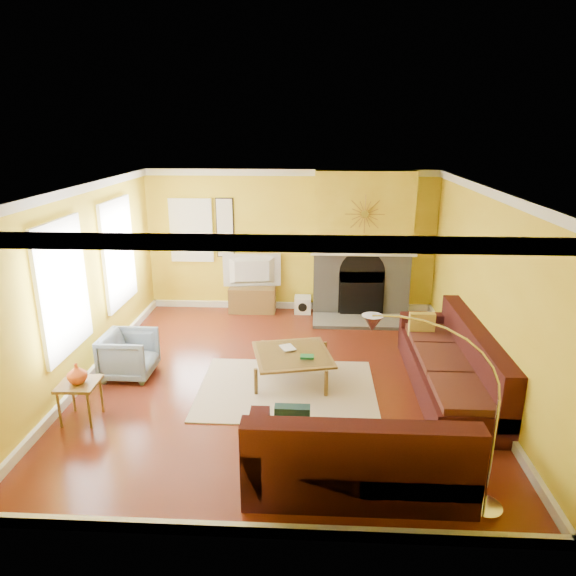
# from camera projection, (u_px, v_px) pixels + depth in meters

# --- Properties ---
(floor) EXTENTS (5.50, 6.00, 0.02)m
(floor) POSITION_uv_depth(u_px,v_px,m) (280.00, 379.00, 7.36)
(floor) COLOR maroon
(floor) RESTS_ON ground
(ceiling) EXTENTS (5.50, 6.00, 0.02)m
(ceiling) POSITION_uv_depth(u_px,v_px,m) (279.00, 187.00, 6.54)
(ceiling) COLOR white
(ceiling) RESTS_ON ground
(wall_back) EXTENTS (5.50, 0.02, 2.70)m
(wall_back) POSITION_uv_depth(u_px,v_px,m) (291.00, 241.00, 9.81)
(wall_back) COLOR yellow
(wall_back) RESTS_ON ground
(wall_front) EXTENTS (5.50, 0.02, 2.70)m
(wall_front) POSITION_uv_depth(u_px,v_px,m) (254.00, 403.00, 4.08)
(wall_front) COLOR yellow
(wall_front) RESTS_ON ground
(wall_left) EXTENTS (0.02, 6.00, 2.70)m
(wall_left) POSITION_uv_depth(u_px,v_px,m) (81.00, 285.00, 7.09)
(wall_left) COLOR yellow
(wall_left) RESTS_ON ground
(wall_right) EXTENTS (0.02, 6.00, 2.70)m
(wall_right) POSITION_uv_depth(u_px,v_px,m) (487.00, 292.00, 6.81)
(wall_right) COLOR yellow
(wall_right) RESTS_ON ground
(baseboard) EXTENTS (5.50, 6.00, 0.12)m
(baseboard) POSITION_uv_depth(u_px,v_px,m) (280.00, 374.00, 7.34)
(baseboard) COLOR white
(baseboard) RESTS_ON floor
(crown_molding) EXTENTS (5.50, 6.00, 0.12)m
(crown_molding) POSITION_uv_depth(u_px,v_px,m) (279.00, 193.00, 6.56)
(crown_molding) COLOR white
(crown_molding) RESTS_ON ceiling
(window_left_near) EXTENTS (0.06, 1.22, 1.72)m
(window_left_near) POSITION_uv_depth(u_px,v_px,m) (117.00, 253.00, 8.28)
(window_left_near) COLOR white
(window_left_near) RESTS_ON wall_left
(window_left_far) EXTENTS (0.06, 1.22, 1.72)m
(window_left_far) POSITION_uv_depth(u_px,v_px,m) (62.00, 288.00, 6.47)
(window_left_far) COLOR white
(window_left_far) RESTS_ON wall_left
(window_back) EXTENTS (0.82, 0.06, 1.22)m
(window_back) POSITION_uv_depth(u_px,v_px,m) (191.00, 230.00, 9.80)
(window_back) COLOR white
(window_back) RESTS_ON wall_back
(wall_art) EXTENTS (0.34, 0.04, 1.14)m
(wall_art) POSITION_uv_depth(u_px,v_px,m) (225.00, 228.00, 9.76)
(wall_art) COLOR white
(wall_art) RESTS_ON wall_back
(fireplace) EXTENTS (1.80, 0.40, 2.70)m
(fireplace) POSITION_uv_depth(u_px,v_px,m) (362.00, 244.00, 9.54)
(fireplace) COLOR gray
(fireplace) RESTS_ON floor
(mantel) EXTENTS (1.92, 0.22, 0.08)m
(mantel) POSITION_uv_depth(u_px,v_px,m) (363.00, 253.00, 9.35)
(mantel) COLOR white
(mantel) RESTS_ON fireplace
(hearth) EXTENTS (1.80, 0.70, 0.06)m
(hearth) POSITION_uv_depth(u_px,v_px,m) (362.00, 321.00, 9.42)
(hearth) COLOR gray
(hearth) RESTS_ON floor
(sunburst) EXTENTS (0.70, 0.04, 0.70)m
(sunburst) POSITION_uv_depth(u_px,v_px,m) (365.00, 214.00, 9.14)
(sunburst) COLOR olive
(sunburst) RESTS_ON fireplace
(rug) EXTENTS (2.40, 1.80, 0.02)m
(rug) POSITION_uv_depth(u_px,v_px,m) (287.00, 389.00, 7.03)
(rug) COLOR beige
(rug) RESTS_ON floor
(sectional_sofa) EXTENTS (2.94, 3.92, 0.90)m
(sectional_sofa) POSITION_uv_depth(u_px,v_px,m) (378.00, 376.00, 6.45)
(sectional_sofa) COLOR #3A1212
(sectional_sofa) RESTS_ON floor
(coffee_table) EXTENTS (1.24, 1.24, 0.41)m
(coffee_table) POSITION_uv_depth(u_px,v_px,m) (292.00, 366.00, 7.26)
(coffee_table) COLOR white
(coffee_table) RESTS_ON floor
(media_console) EXTENTS (0.89, 0.40, 0.49)m
(media_console) POSITION_uv_depth(u_px,v_px,m) (252.00, 299.00, 9.94)
(media_console) COLOR brown
(media_console) RESTS_ON floor
(tv) EXTENTS (1.12, 0.26, 0.64)m
(tv) POSITION_uv_depth(u_px,v_px,m) (252.00, 271.00, 9.77)
(tv) COLOR black
(tv) RESTS_ON media_console
(subwoofer) EXTENTS (0.32, 0.32, 0.32)m
(subwoofer) POSITION_uv_depth(u_px,v_px,m) (303.00, 305.00, 9.91)
(subwoofer) COLOR white
(subwoofer) RESTS_ON floor
(armchair) EXTENTS (0.73, 0.71, 0.65)m
(armchair) POSITION_uv_depth(u_px,v_px,m) (129.00, 355.00, 7.34)
(armchair) COLOR gray
(armchair) RESTS_ON floor
(side_table) EXTENTS (0.47, 0.47, 0.50)m
(side_table) POSITION_uv_depth(u_px,v_px,m) (81.00, 401.00, 6.25)
(side_table) COLOR brown
(side_table) RESTS_ON floor
(vase) EXTENTS (0.25, 0.25, 0.25)m
(vase) POSITION_uv_depth(u_px,v_px,m) (77.00, 373.00, 6.14)
(vase) COLOR #D75122
(vase) RESTS_ON side_table
(book) EXTENTS (0.27, 0.30, 0.02)m
(book) POSITION_uv_depth(u_px,v_px,m) (282.00, 349.00, 7.30)
(book) COLOR white
(book) RESTS_ON coffee_table
(arc_lamp) EXTENTS (1.25, 0.36, 1.93)m
(arc_lamp) POSITION_uv_depth(u_px,v_px,m) (437.00, 419.00, 4.56)
(arc_lamp) COLOR silver
(arc_lamp) RESTS_ON floor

